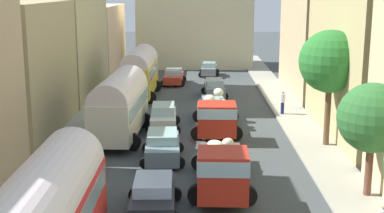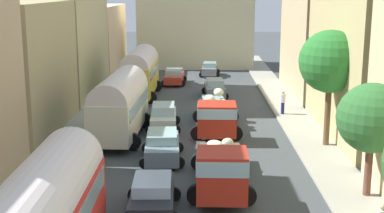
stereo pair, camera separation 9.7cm
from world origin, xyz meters
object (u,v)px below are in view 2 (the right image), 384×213
at_px(cargo_truck_1, 216,115).
at_px(pedestrian_1, 283,102).
at_px(car_1, 215,88).
at_px(cargo_truck_0, 221,168).
at_px(car_3, 153,196).
at_px(car_6, 174,77).
at_px(car_0, 213,108).
at_px(parked_bus_1, 120,103).
at_px(car_5, 164,117).
at_px(parked_bus_2, 140,71).
at_px(car_2, 210,69).
at_px(car_4, 162,146).

xyz_separation_m(cargo_truck_1, pedestrian_1, (4.99, 5.15, -0.20)).
relative_size(car_1, pedestrian_1, 2.31).
height_order(cargo_truck_0, car_3, cargo_truck_0).
distance_m(cargo_truck_1, car_6, 18.54).
xyz_separation_m(cargo_truck_0, car_0, (-0.02, 14.20, -0.46)).
height_order(parked_bus_1, car_5, parked_bus_1).
distance_m(parked_bus_2, car_6, 7.04).
bearing_deg(car_0, car_5, -139.21).
distance_m(car_1, car_2, 11.23).
bearing_deg(car_2, car_4, -96.19).
xyz_separation_m(cargo_truck_1, car_1, (0.23, 11.97, -0.46)).
distance_m(parked_bus_1, car_0, 7.78).
bearing_deg(car_5, car_3, -88.19).
bearing_deg(pedestrian_1, parked_bus_1, -151.05).
distance_m(car_4, car_5, 6.46).
bearing_deg(cargo_truck_0, car_3, -144.07).
bearing_deg(car_0, car_4, -107.63).
distance_m(parked_bus_1, car_4, 5.46).
xyz_separation_m(car_2, car_4, (-3.09, -28.51, 0.07)).
bearing_deg(cargo_truck_0, car_2, 89.80).
xyz_separation_m(parked_bus_1, car_4, (2.90, -4.40, -1.42)).
bearing_deg(car_6, car_3, -89.03).
relative_size(cargo_truck_0, car_1, 1.78).
height_order(car_0, car_3, car_0).
bearing_deg(car_5, pedestrian_1, 25.46).
xyz_separation_m(parked_bus_2, car_1, (6.36, 0.13, -1.51)).
relative_size(car_0, pedestrian_1, 2.23).
bearing_deg(car_5, car_4, -86.86).
bearing_deg(cargo_truck_1, car_0, 91.75).
distance_m(car_2, car_6, 6.12).
distance_m(car_3, pedestrian_1, 19.21).
xyz_separation_m(car_1, car_5, (-3.67, -10.83, 0.06)).
xyz_separation_m(car_5, pedestrian_1, (8.43, 4.01, 0.20)).
relative_size(car_6, pedestrian_1, 2.40).
height_order(parked_bus_2, car_2, parked_bus_2).
height_order(car_0, car_5, car_5).
bearing_deg(car_4, pedestrian_1, 52.36).
bearing_deg(car_1, pedestrian_1, -55.09).
xyz_separation_m(car_0, car_6, (-3.41, 14.20, -0.06)).
distance_m(parked_bus_2, car_1, 6.54).
bearing_deg(car_3, parked_bus_1, 104.62).
distance_m(cargo_truck_0, car_4, 5.74).
xyz_separation_m(parked_bus_2, car_3, (3.11, -24.14, -1.52)).
xyz_separation_m(parked_bus_1, car_5, (2.55, 2.06, -1.39)).
relative_size(parked_bus_1, cargo_truck_0, 1.09).
relative_size(car_1, car_3, 0.99).
distance_m(car_2, car_4, 28.68).
bearing_deg(parked_bus_1, cargo_truck_1, 8.70).
bearing_deg(parked_bus_2, car_4, -79.94).
distance_m(car_0, car_2, 19.19).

